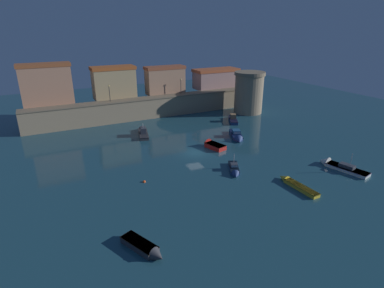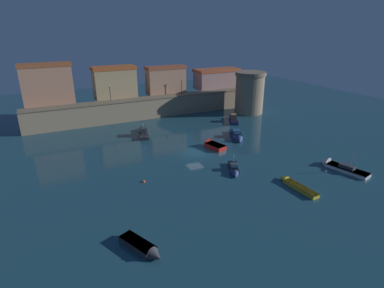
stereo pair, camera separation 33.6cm
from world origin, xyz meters
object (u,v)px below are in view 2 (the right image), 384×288
Objects in this scene: quay_lamp_1 at (182,84)px; moored_boat_2 at (338,166)px; moored_boat_3 at (233,119)px; quay_lamp_0 at (110,91)px; fortress_tower at (250,92)px; moored_boat_0 at (143,132)px; moored_boat_5 at (295,185)px; moored_boat_7 at (234,170)px; moored_boat_4 at (212,145)px; moored_boat_1 at (237,136)px; moored_boat_6 at (143,248)px; mooring_buoy_0 at (144,182)px.

moored_boat_2 is at bearing -78.29° from quay_lamp_1.
quay_lamp_1 is at bearing 62.30° from moored_boat_3.
fortress_tower is at bearing -11.96° from quay_lamp_0.
moored_boat_0 is at bearing 23.62° from moored_boat_2.
moored_boat_3 is (-0.37, 27.56, 0.17)m from moored_boat_2.
quay_lamp_0 reaches higher than moored_boat_5.
moored_boat_7 is at bearing -101.44° from quay_lamp_1.
fortress_tower is at bearing -24.28° from quay_lamp_1.
quay_lamp_1 reaches higher than moored_boat_4.
moored_boat_0 is 1.46× the size of moored_boat_7.
moored_boat_3 is 16.96m from moored_boat_4.
moored_boat_1 is 33.80m from moored_boat_6.
moored_boat_3 is at bearing 175.12° from moored_boat_1.
mooring_buoy_0 is at bearing 176.50° from moored_boat_0.
moored_boat_2 is (24.58, -38.38, -6.63)m from quay_lamp_0.
moored_boat_0 is at bearing 19.17° from moored_boat_5.
moored_boat_2 is 16.35× the size of mooring_buoy_0.
moored_boat_6 is at bearing -24.33° from moored_boat_1.
moored_boat_3 reaches higher than moored_boat_6.
fortress_tower is 9.39m from moored_boat_3.
moored_boat_5 is at bearing -116.59° from fortress_tower.
moored_boat_7 is 13.05m from mooring_buoy_0.
moored_boat_3 is 14.16× the size of mooring_buoy_0.
moored_boat_7 is (-6.58, -32.51, -6.72)m from quay_lamp_1.
moored_boat_2 is at bearing 43.75° from moored_boat_1.
fortress_tower is 32.78m from moored_boat_2.
moored_boat_3 is 1.24× the size of moored_boat_6.
moored_boat_3 is (-7.13, -4.19, -4.44)m from fortress_tower.
moored_boat_0 is at bearing -172.04° from fortress_tower.
moored_boat_6 is at bearing 84.71° from moored_boat_2.
moored_boat_5 is (14.78, -39.72, -6.67)m from quay_lamp_0.
quay_lamp_1 is 24.03m from moored_boat_4.
moored_boat_3 is at bearing 174.61° from moored_boat_7.
moored_boat_4 reaches higher than mooring_buoy_0.
moored_boat_3 is at bearing -24.09° from quay_lamp_0.
quay_lamp_1 is at bearing 56.92° from mooring_buoy_0.
moored_boat_7 reaches higher than moored_boat_4.
quay_lamp_0 is at bearing 168.04° from fortress_tower.
fortress_tower is 25.47m from moored_boat_4.
moored_boat_1 is at bearing -109.85° from moored_boat_0.
fortress_tower is 16.27m from quay_lamp_1.
moored_boat_2 is 1.43× the size of moored_boat_6.
moored_boat_2 is 28.63m from mooring_buoy_0.
moored_boat_6 is at bearing 163.07° from moored_boat_3.
moored_boat_0 is (-27.80, -3.89, -4.47)m from fortress_tower.
moored_boat_0 reaches higher than moored_boat_6.
quay_lamp_0 is 26.46m from moored_boat_4.
quay_lamp_1 is (-14.71, 6.64, 2.10)m from fortress_tower.
fortress_tower reaches higher than moored_boat_0.
moored_boat_1 is at bearing 5.51° from moored_boat_2.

